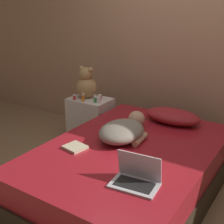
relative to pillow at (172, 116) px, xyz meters
name	(u,v)px	position (x,y,z in m)	size (l,w,h in m)	color
ground_plane	(129,194)	(-0.08, -0.74, -0.57)	(12.00, 12.00, 0.00)	#937551
wall_back	(189,39)	(-0.08, 0.54, 0.73)	(8.00, 0.06, 2.60)	tan
bed	(129,172)	(-0.08, -0.74, -0.32)	(1.39, 2.01, 0.50)	#2D2319
nightstand	(90,120)	(-1.09, 0.02, -0.28)	(0.51, 0.37, 0.57)	silver
pillow	(172,116)	(0.00, 0.00, 0.00)	(0.60, 0.34, 0.14)	maroon
person_lying	(124,130)	(-0.22, -0.61, 0.01)	(0.43, 0.69, 0.17)	gray
laptop	(136,178)	(0.25, -1.23, -0.02)	(0.35, 0.25, 0.22)	silver
teddy_bear	(86,84)	(-1.16, 0.04, 0.17)	(0.25, 0.25, 0.39)	tan
bottle_green	(95,99)	(-0.95, -0.06, 0.04)	(0.04, 0.04, 0.08)	#3D8E4C
bottle_pink	(100,97)	(-0.97, 0.05, 0.03)	(0.05, 0.05, 0.06)	pink
bottle_red	(74,97)	(-1.22, -0.12, 0.03)	(0.04, 0.04, 0.07)	#B72D2D
bottle_orange	(83,98)	(-1.09, -0.13, 0.05)	(0.03, 0.03, 0.10)	orange
bottle_white	(99,100)	(-0.90, -0.07, 0.04)	(0.05, 0.05, 0.08)	white
book	(75,147)	(-0.47, -1.03, -0.06)	(0.20, 0.19, 0.02)	#C6B793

